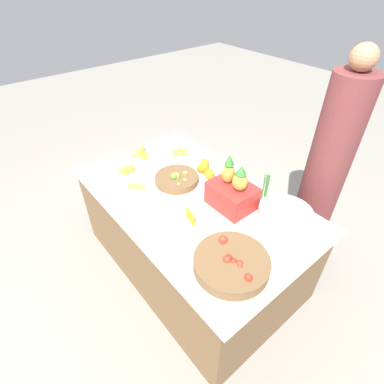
# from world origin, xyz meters

# --- Properties ---
(ground_plane) EXTENTS (12.00, 12.00, 0.00)m
(ground_plane) POSITION_xyz_m (0.00, 0.00, 0.00)
(ground_plane) COLOR gray
(market_table) EXTENTS (1.79, 1.08, 0.73)m
(market_table) POSITION_xyz_m (0.00, 0.00, 0.37)
(market_table) COLOR brown
(market_table) RESTS_ON ground_plane
(lime_bowl) EXTENTS (0.33, 0.33, 0.09)m
(lime_bowl) POSITION_xyz_m (-0.22, 0.03, 0.76)
(lime_bowl) COLOR brown
(lime_bowl) RESTS_ON market_table
(tomato_basket) EXTENTS (0.43, 0.43, 0.11)m
(tomato_basket) POSITION_xyz_m (0.62, -0.22, 0.77)
(tomato_basket) COLOR brown
(tomato_basket) RESTS_ON market_table
(orange_pile) EXTENTS (0.22, 0.15, 0.08)m
(orange_pile) POSITION_xyz_m (-0.18, 0.28, 0.77)
(orange_pile) COLOR orange
(orange_pile) RESTS_ON market_table
(metal_bowl) EXTENTS (0.35, 0.35, 0.09)m
(metal_bowl) POSITION_xyz_m (0.57, 0.31, 0.78)
(metal_bowl) COLOR silver
(metal_bowl) RESTS_ON market_table
(price_sign) EXTENTS (0.11, 0.03, 0.09)m
(price_sign) POSITION_xyz_m (0.18, -0.17, 0.78)
(price_sign) COLOR orange
(price_sign) RESTS_ON market_table
(produce_crate) EXTENTS (0.30, 0.24, 0.39)m
(produce_crate) POSITION_xyz_m (0.24, 0.16, 0.86)
(produce_crate) COLOR #B22D28
(produce_crate) RESTS_ON market_table
(veg_bundle) EXTENTS (0.03, 0.05, 0.20)m
(veg_bundle) POSITION_xyz_m (0.33, 0.40, 0.83)
(veg_bundle) COLOR #428438
(veg_bundle) RESTS_ON market_table
(banana_bunch_back_center) EXTENTS (0.15, 0.13, 0.03)m
(banana_bunch_back_center) POSITION_xyz_m (-0.35, -0.25, 0.75)
(banana_bunch_back_center) COLOR yellow
(banana_bunch_back_center) RESTS_ON market_table
(banana_bunch_middle_left) EXTENTS (0.15, 0.16, 0.05)m
(banana_bunch_middle_left) POSITION_xyz_m (-0.58, -0.20, 0.76)
(banana_bunch_middle_left) COLOR yellow
(banana_bunch_middle_left) RESTS_ON market_table
(banana_bunch_front_center) EXTENTS (0.15, 0.18, 0.04)m
(banana_bunch_front_center) POSITION_xyz_m (-0.55, 0.30, 0.75)
(banana_bunch_front_center) COLOR yellow
(banana_bunch_front_center) RESTS_ON market_table
(banana_bunch_front_left) EXTENTS (0.20, 0.17, 0.06)m
(banana_bunch_front_left) POSITION_xyz_m (-0.72, 0.02, 0.76)
(banana_bunch_front_left) COLOR yellow
(banana_bunch_front_left) RESTS_ON market_table
(vendor_person) EXTENTS (0.29, 0.29, 1.73)m
(vendor_person) POSITION_xyz_m (0.51, 0.85, 0.81)
(vendor_person) COLOR brown
(vendor_person) RESTS_ON ground_plane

